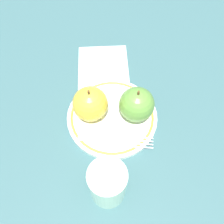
# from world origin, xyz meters

# --- Properties ---
(ground_plane) EXTENTS (2.00, 2.00, 0.00)m
(ground_plane) POSITION_xyz_m (0.00, 0.00, 0.00)
(ground_plane) COLOR #33595D
(plate) EXTENTS (0.22, 0.22, 0.02)m
(plate) POSITION_xyz_m (0.02, 0.00, 0.01)
(plate) COLOR white
(plate) RESTS_ON ground_plane
(apple_red_whole) EXTENTS (0.08, 0.08, 0.09)m
(apple_red_whole) POSITION_xyz_m (-0.04, -0.01, 0.06)
(apple_red_whole) COLOR #5A8E38
(apple_red_whole) RESTS_ON plate
(apple_second_whole) EXTENTS (0.08, 0.08, 0.09)m
(apple_second_whole) POSITION_xyz_m (0.07, -0.00, 0.06)
(apple_second_whole) COLOR gold
(apple_second_whole) RESTS_ON plate
(fork) EXTENTS (0.18, 0.03, 0.00)m
(fork) POSITION_xyz_m (0.01, 0.07, 0.02)
(fork) COLOR silver
(fork) RESTS_ON plate
(drinking_glass) EXTENTS (0.07, 0.07, 0.12)m
(drinking_glass) POSITION_xyz_m (0.01, 0.18, 0.06)
(drinking_glass) COLOR #BEEEC6
(drinking_glass) RESTS_ON ground_plane
(napkin_folded) EXTENTS (0.17, 0.18, 0.01)m
(napkin_folded) POSITION_xyz_m (0.06, -0.16, 0.00)
(napkin_folded) COLOR white
(napkin_folded) RESTS_ON ground_plane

